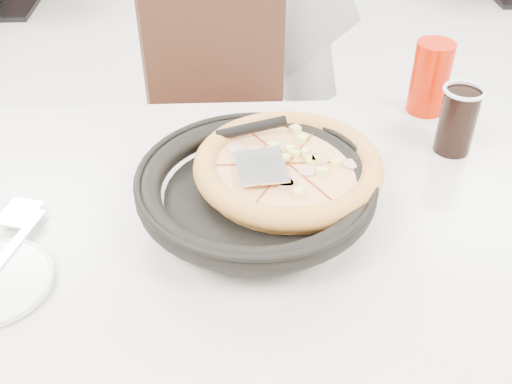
{
  "coord_description": "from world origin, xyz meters",
  "views": [
    {
      "loc": [
        -0.24,
        -1.36,
        1.43
      ],
      "look_at": [
        -0.2,
        -0.56,
        0.8
      ],
      "focal_mm": 42.0,
      "sensor_mm": 36.0,
      "label": 1
    }
  ],
  "objects_px": {
    "pizza_pan": "(256,196)",
    "red_cup": "(430,78)",
    "main_table": "(248,349)",
    "pizza": "(288,174)",
    "chair_far": "(242,150)",
    "cola_glass": "(457,122)"
  },
  "relations": [
    {
      "from": "main_table",
      "to": "red_cup",
      "type": "relative_size",
      "value": 7.5
    },
    {
      "from": "chair_far",
      "to": "cola_glass",
      "type": "bearing_deg",
      "value": 113.42
    },
    {
      "from": "pizza_pan",
      "to": "pizza",
      "type": "relative_size",
      "value": 1.06
    },
    {
      "from": "pizza_pan",
      "to": "cola_glass",
      "type": "height_order",
      "value": "cola_glass"
    },
    {
      "from": "cola_glass",
      "to": "pizza",
      "type": "bearing_deg",
      "value": -156.71
    },
    {
      "from": "main_table",
      "to": "pizza",
      "type": "bearing_deg",
      "value": 27.31
    },
    {
      "from": "cola_glass",
      "to": "red_cup",
      "type": "height_order",
      "value": "red_cup"
    },
    {
      "from": "main_table",
      "to": "pizza_pan",
      "type": "distance_m",
      "value": 0.42
    },
    {
      "from": "pizza",
      "to": "red_cup",
      "type": "xyz_separation_m",
      "value": [
        0.33,
        0.31,
        0.02
      ]
    },
    {
      "from": "main_table",
      "to": "red_cup",
      "type": "xyz_separation_m",
      "value": [
        0.41,
        0.35,
        0.45
      ]
    },
    {
      "from": "pizza",
      "to": "pizza_pan",
      "type": "bearing_deg",
      "value": -147.0
    },
    {
      "from": "chair_far",
      "to": "pizza",
      "type": "distance_m",
      "value": 0.67
    },
    {
      "from": "main_table",
      "to": "pizza_pan",
      "type": "relative_size",
      "value": 3.82
    },
    {
      "from": "pizza",
      "to": "red_cup",
      "type": "relative_size",
      "value": 1.85
    },
    {
      "from": "main_table",
      "to": "cola_glass",
      "type": "relative_size",
      "value": 9.23
    },
    {
      "from": "pizza_pan",
      "to": "red_cup",
      "type": "bearing_deg",
      "value": 41.42
    },
    {
      "from": "chair_far",
      "to": "main_table",
      "type": "bearing_deg",
      "value": 68.7
    },
    {
      "from": "main_table",
      "to": "pizza",
      "type": "height_order",
      "value": "pizza"
    },
    {
      "from": "chair_far",
      "to": "cola_glass",
      "type": "distance_m",
      "value": 0.69
    },
    {
      "from": "pizza",
      "to": "cola_glass",
      "type": "height_order",
      "value": "cola_glass"
    },
    {
      "from": "pizza_pan",
      "to": "red_cup",
      "type": "relative_size",
      "value": 1.96
    },
    {
      "from": "chair_far",
      "to": "pizza",
      "type": "height_order",
      "value": "chair_far"
    }
  ]
}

